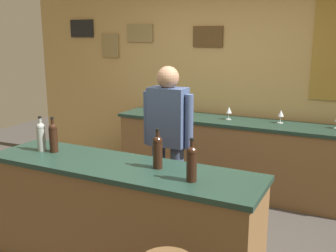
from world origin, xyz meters
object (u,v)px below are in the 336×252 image
wine_bottle_a (41,136)px  wine_bottle_c (158,151)px  wine_bottle_b (53,137)px  wine_glass_a (229,110)px  wine_glass_b (281,114)px  bartender (168,138)px  wine_bottle_d (192,162)px

wine_bottle_a → wine_bottle_c: same height
wine_bottle_b → wine_glass_a: wine_bottle_b is taller
wine_bottle_a → wine_glass_b: 2.68m
wine_bottle_c → wine_bottle_a: bearing=-177.5°
wine_bottle_a → wine_bottle_b: size_ratio=1.00×
wine_bottle_b → wine_glass_a: (0.90, 2.03, -0.05)m
bartender → wine_bottle_c: bearing=-68.6°
wine_bottle_a → wine_bottle_d: (1.44, -0.09, 0.00)m
wine_glass_b → wine_bottle_c: bearing=-103.6°
wine_glass_a → wine_glass_b: size_ratio=1.00×
wine_bottle_a → wine_glass_a: size_ratio=1.97×
wine_bottle_c → wine_glass_b: 2.14m
wine_glass_b → wine_bottle_b: bearing=-125.3°
bartender → wine_bottle_a: size_ratio=5.29×
wine_bottle_b → wine_glass_b: 2.59m
wine_bottle_b → wine_glass_a: 2.22m
wine_bottle_b → wine_bottle_c: same height
wine_bottle_d → wine_bottle_b: bearing=175.3°
wine_bottle_a → wine_glass_b: (1.61, 2.13, -0.05)m
wine_glass_a → wine_glass_b: 0.60m
wine_bottle_d → wine_glass_a: wine_bottle_d is taller
wine_bottle_b → wine_glass_a: size_ratio=1.97×
wine_bottle_a → wine_bottle_c: size_ratio=1.00×
bartender → wine_glass_b: 1.53m
wine_bottle_b → wine_bottle_d: 1.33m
wine_bottle_c → wine_glass_b: (0.51, 2.08, -0.05)m
wine_glass_a → wine_glass_b: same height
wine_glass_b → wine_bottle_d: bearing=-94.4°
wine_bottle_a → bartender: bearing=46.2°
wine_bottle_b → wine_glass_a: bearing=66.2°
wine_bottle_b → wine_glass_b: wine_bottle_b is taller
bartender → wine_bottle_c: size_ratio=5.29×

